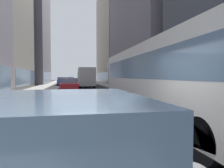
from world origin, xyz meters
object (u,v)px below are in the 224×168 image
car_white_van (53,168)px  car_blue_hatchback (62,81)px  car_black_suv (89,81)px  box_truck (86,77)px  car_red_coupe (69,85)px  transit_bus (165,77)px  car_silver_sedan (71,80)px

car_white_van → car_blue_hatchback: 39.05m
car_black_suv → box_truck: 14.31m
car_red_coupe → box_truck: (2.40, 9.01, 0.84)m
car_white_van → box_truck: 29.09m
transit_bus → car_black_suv: (0.00, 37.65, -0.95)m
transit_bus → car_black_suv: bearing=90.0°
car_red_coupe → box_truck: size_ratio=0.63×
car_silver_sedan → car_black_suv: bearing=-58.4°
car_silver_sedan → car_blue_hatchback: 10.77m
car_red_coupe → car_silver_sedan: bearing=90.0°
car_white_van → car_blue_hatchback: bearing=92.3°
car_white_van → box_truck: size_ratio=0.61×
car_blue_hatchback → box_truck: size_ratio=0.56×
car_silver_sedan → car_red_coupe: (0.00, -29.70, 0.00)m
transit_bus → car_white_van: transit_bus is taller
car_white_van → box_truck: box_truck is taller
car_white_van → car_red_coupe: size_ratio=0.95×
car_white_van → car_silver_sedan: size_ratio=1.11×
car_black_suv → car_red_coupe: same height
car_red_coupe → box_truck: bearing=75.1°
car_black_suv → transit_bus: bearing=-90.0°
car_white_van → car_blue_hatchback: same height
car_red_coupe → box_truck: 9.37m
car_blue_hatchback → car_white_van: bearing=-87.7°
car_black_suv → car_white_van: bearing=-95.3°
car_blue_hatchback → box_truck: 10.84m
car_white_van → car_black_suv: bearing=84.7°
transit_bus → car_white_van: bearing=-125.9°
car_black_suv → car_red_coupe: 23.55m
car_silver_sedan → car_blue_hatchback: size_ratio=0.98×
car_black_suv → box_truck: box_truck is taller
car_blue_hatchback → box_truck: (4.00, -10.03, 0.85)m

